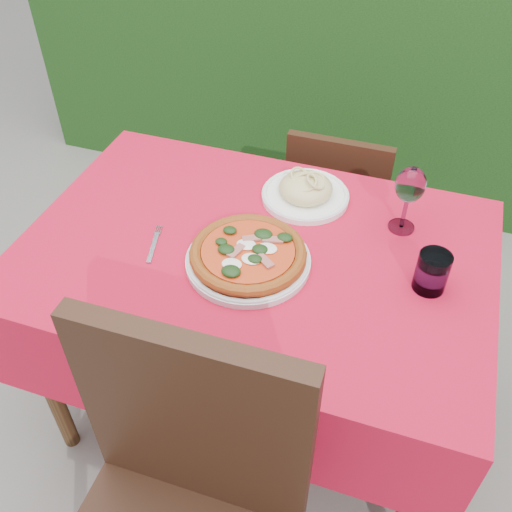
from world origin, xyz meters
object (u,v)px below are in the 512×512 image
(pizza_plate, at_px, (248,256))
(wine_glass, at_px, (410,187))
(pasta_plate, at_px, (306,191))
(chair_far, at_px, (337,207))
(fork, at_px, (153,247))
(water_glass, at_px, (432,273))

(pizza_plate, xyz_separation_m, wine_glass, (0.36, 0.27, 0.11))
(pasta_plate, distance_m, wine_glass, 0.31)
(pizza_plate, bearing_deg, chair_far, 80.96)
(wine_glass, bearing_deg, chair_far, 120.97)
(pizza_plate, xyz_separation_m, fork, (-0.26, -0.03, -0.03))
(chair_far, xyz_separation_m, fork, (-0.37, -0.71, 0.30))
(chair_far, height_order, pizza_plate, pizza_plate)
(pizza_plate, distance_m, wine_glass, 0.46)
(pizza_plate, height_order, water_glass, water_glass)
(wine_glass, bearing_deg, pizza_plate, -142.45)
(pasta_plate, relative_size, wine_glass, 1.30)
(pizza_plate, relative_size, fork, 2.00)
(water_glass, bearing_deg, chair_far, 118.96)
(chair_far, relative_size, pizza_plate, 2.43)
(wine_glass, bearing_deg, pasta_plate, 171.18)
(pasta_plate, height_order, water_glass, water_glass)
(water_glass, bearing_deg, fork, -172.76)
(pizza_plate, bearing_deg, pasta_plate, 78.17)
(fork, bearing_deg, wine_glass, 11.11)
(chair_far, relative_size, water_glass, 7.45)
(pizza_plate, bearing_deg, water_glass, 8.07)
(wine_glass, bearing_deg, fork, -154.06)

